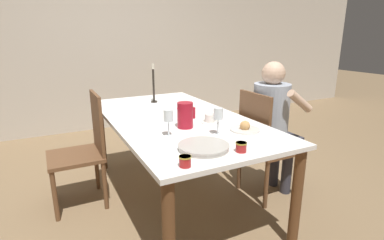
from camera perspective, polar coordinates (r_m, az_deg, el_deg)
name	(u,v)px	position (r m, az deg, el deg)	size (l,w,h in m)	color
ground_plane	(177,198)	(2.71, -2.87, -14.55)	(20.00, 20.00, 0.00)	#7F6647
wall_back	(108,40)	(4.64, -15.72, 14.44)	(10.00, 0.06, 2.60)	beige
dining_table	(176,127)	(2.45, -3.07, -1.36)	(1.02, 1.93, 0.73)	white
chair_person_side	(264,143)	(2.63, 13.55, -4.30)	(0.42, 0.42, 0.93)	brown
chair_opposite	(84,148)	(2.60, -19.85, -4.99)	(0.42, 0.42, 0.93)	brown
person_seated	(273,119)	(2.63, 15.26, 0.27)	(0.39, 0.41, 1.17)	#33333D
red_pitcher	(185,115)	(2.13, -1.31, 0.97)	(0.14, 0.11, 0.19)	#A31423
wine_glass_water	(218,115)	(1.96, 5.01, 0.92)	(0.06, 0.06, 0.18)	white
wine_glass_juice	(168,117)	(1.93, -4.52, 0.54)	(0.06, 0.06, 0.18)	white
teacup_near_person	(210,119)	(2.27, 3.45, 0.21)	(0.14, 0.14, 0.06)	silver
serving_tray	(204,147)	(1.75, 2.22, -5.14)	(0.30, 0.30, 0.03)	#B7B2A8
bread_plate	(245,128)	(2.11, 10.04, -1.52)	(0.20, 0.20, 0.07)	silver
jam_jar_amber	(185,161)	(1.52, -1.33, -7.76)	(0.06, 0.06, 0.06)	#A81E1E
jam_jar_red	(241,147)	(1.73, 9.35, -5.01)	(0.06, 0.06, 0.06)	#A81E1E
candlestick_tall	(154,87)	(2.95, -7.32, 6.22)	(0.06, 0.06, 0.38)	black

